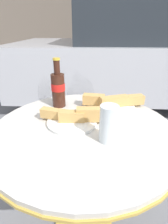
{
  "coord_description": "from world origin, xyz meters",
  "views": [
    {
      "loc": [
        0.03,
        -0.65,
        1.12
      ],
      "look_at": [
        0.0,
        0.04,
        0.78
      ],
      "focal_mm": 28.0,
      "sensor_mm": 36.0,
      "label": 1
    }
  ],
  "objects_px": {
    "lunch_plate_near": "(75,118)",
    "lunch_plate_far": "(113,103)",
    "bistro_table": "(84,150)",
    "parked_car": "(158,59)",
    "cola_bottle_left": "(58,88)",
    "drinking_glass": "(108,125)"
  },
  "relations": [
    {
      "from": "bistro_table",
      "to": "parked_car",
      "type": "relative_size",
      "value": 0.18
    },
    {
      "from": "bistro_table",
      "to": "lunch_plate_far",
      "type": "relative_size",
      "value": 2.44
    },
    {
      "from": "cola_bottle_left",
      "to": "lunch_plate_near",
      "type": "relative_size",
      "value": 0.81
    },
    {
      "from": "lunch_plate_near",
      "to": "lunch_plate_far",
      "type": "relative_size",
      "value": 0.95
    },
    {
      "from": "lunch_plate_near",
      "to": "lunch_plate_far",
      "type": "bearing_deg",
      "value": 42.49
    },
    {
      "from": "cola_bottle_left",
      "to": "drinking_glass",
      "type": "height_order",
      "value": "cola_bottle_left"
    },
    {
      "from": "drinking_glass",
      "to": "lunch_plate_near",
      "type": "distance_m",
      "value": 0.19
    },
    {
      "from": "cola_bottle_left",
      "to": "lunch_plate_far",
      "type": "height_order",
      "value": "cola_bottle_left"
    },
    {
      "from": "lunch_plate_far",
      "to": "drinking_glass",
      "type": "bearing_deg",
      "value": -99.42
    },
    {
      "from": "bistro_table",
      "to": "lunch_plate_near",
      "type": "xyz_separation_m",
      "value": [
        -0.04,
        0.03,
        0.15
      ]
    },
    {
      "from": "cola_bottle_left",
      "to": "lunch_plate_near",
      "type": "distance_m",
      "value": 0.22
    },
    {
      "from": "cola_bottle_left",
      "to": "drinking_glass",
      "type": "relative_size",
      "value": 1.76
    },
    {
      "from": "lunch_plate_near",
      "to": "cola_bottle_left",
      "type": "bearing_deg",
      "value": 119.34
    },
    {
      "from": "drinking_glass",
      "to": "parked_car",
      "type": "relative_size",
      "value": 0.03
    },
    {
      "from": "drinking_glass",
      "to": "lunch_plate_near",
      "type": "height_order",
      "value": "drinking_glass"
    },
    {
      "from": "cola_bottle_left",
      "to": "lunch_plate_far",
      "type": "xyz_separation_m",
      "value": [
        0.29,
        -0.01,
        -0.07
      ]
    },
    {
      "from": "bistro_table",
      "to": "parked_car",
      "type": "distance_m",
      "value": 2.45
    },
    {
      "from": "lunch_plate_far",
      "to": "cola_bottle_left",
      "type": "bearing_deg",
      "value": 177.8
    },
    {
      "from": "cola_bottle_left",
      "to": "parked_car",
      "type": "bearing_deg",
      "value": 59.25
    },
    {
      "from": "drinking_glass",
      "to": "lunch_plate_near",
      "type": "bearing_deg",
      "value": 137.15
    },
    {
      "from": "bistro_table",
      "to": "drinking_glass",
      "type": "xyz_separation_m",
      "value": [
        0.1,
        -0.1,
        0.19
      ]
    },
    {
      "from": "lunch_plate_near",
      "to": "parked_car",
      "type": "relative_size",
      "value": 0.07
    }
  ]
}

